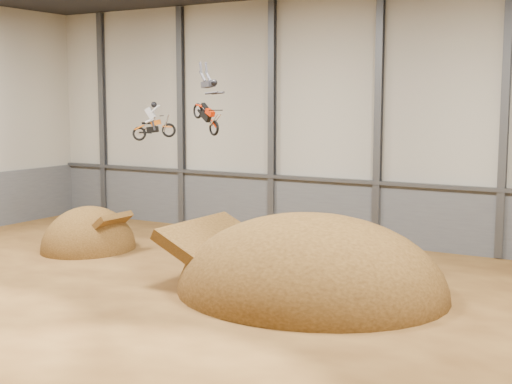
{
  "coord_description": "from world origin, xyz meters",
  "views": [
    {
      "loc": [
        17.26,
        -22.47,
        8.08
      ],
      "look_at": [
        1.85,
        4.0,
        4.13
      ],
      "focal_mm": 50.0,
      "sensor_mm": 36.0,
      "label": 1
    }
  ],
  "objects_px": {
    "landing_ramp": "(310,293)",
    "fmx_rider_a": "(155,119)",
    "fmx_rider_b": "(204,98)",
    "takeoff_ramp": "(89,249)"
  },
  "relations": [
    {
      "from": "takeoff_ramp",
      "to": "landing_ramp",
      "type": "bearing_deg",
      "value": -7.48
    },
    {
      "from": "fmx_rider_a",
      "to": "fmx_rider_b",
      "type": "height_order",
      "value": "fmx_rider_b"
    },
    {
      "from": "landing_ramp",
      "to": "fmx_rider_a",
      "type": "relative_size",
      "value": 5.16
    },
    {
      "from": "takeoff_ramp",
      "to": "fmx_rider_a",
      "type": "xyz_separation_m",
      "value": [
        4.16,
        0.67,
        7.14
      ]
    },
    {
      "from": "fmx_rider_a",
      "to": "fmx_rider_b",
      "type": "distance_m",
      "value": 6.04
    },
    {
      "from": "takeoff_ramp",
      "to": "landing_ramp",
      "type": "distance_m",
      "value": 14.43
    },
    {
      "from": "landing_ramp",
      "to": "fmx_rider_b",
      "type": "height_order",
      "value": "fmx_rider_b"
    },
    {
      "from": "fmx_rider_b",
      "to": "takeoff_ramp",
      "type": "bearing_deg",
      "value": -171.36
    },
    {
      "from": "takeoff_ramp",
      "to": "fmx_rider_a",
      "type": "bearing_deg",
      "value": 9.21
    },
    {
      "from": "landing_ramp",
      "to": "fmx_rider_b",
      "type": "relative_size",
      "value": 4.11
    }
  ]
}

